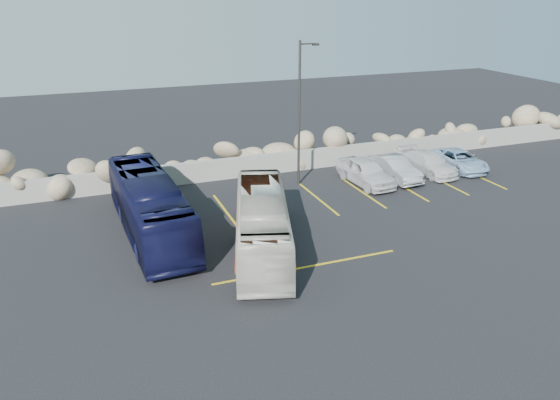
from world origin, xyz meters
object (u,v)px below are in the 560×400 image
object	(u,v)px
car_a	(366,172)
car_c	(428,163)
vintage_bus	(262,224)
car_d	(460,160)
lamppost	(300,110)
tour_coach	(150,206)
car_b	(394,168)

from	to	relation	value
car_a	car_c	world-z (taller)	car_a
vintage_bus	car_d	distance (m)	16.35
car_a	lamppost	bearing A→B (deg)	156.03
tour_coach	car_a	size ratio (longest dim) A/B	2.26
car_b	car_c	distance (m)	2.58
car_b	vintage_bus	bearing A→B (deg)	-152.53
tour_coach	car_c	distance (m)	17.32
vintage_bus	car_b	xyz separation A→B (m)	(10.31, 6.02, -0.57)
lamppost	car_b	distance (m)	6.73
car_a	vintage_bus	bearing A→B (deg)	-148.32
lamppost	car_a	size ratio (longest dim) A/B	1.84
tour_coach	lamppost	bearing A→B (deg)	20.60
tour_coach	car_b	size ratio (longest dim) A/B	2.41
lamppost	car_d	xyz separation A→B (m)	(10.36, -1.01, -3.71)
car_b	car_d	bearing A→B (deg)	-0.84
car_c	car_a	bearing A→B (deg)	-179.19
vintage_bus	car_d	size ratio (longest dim) A/B	2.10
vintage_bus	tour_coach	bearing A→B (deg)	158.57
car_c	lamppost	bearing A→B (deg)	169.17
car_d	vintage_bus	bearing A→B (deg)	-155.38
car_d	car_b	bearing A→B (deg)	-175.66
car_d	tour_coach	bearing A→B (deg)	-169.38
lamppost	car_a	world-z (taller)	lamppost
lamppost	car_c	xyz separation A→B (m)	(8.11, -0.92, -3.67)
car_b	car_d	size ratio (longest dim) A/B	0.96
car_b	car_c	size ratio (longest dim) A/B	0.95
lamppost	car_a	distance (m)	5.21
car_c	car_d	world-z (taller)	car_c
car_a	car_b	bearing A→B (deg)	0.81
vintage_bus	car_a	distance (m)	10.21
car_c	car_b	bearing A→B (deg)	-178.53
car_c	car_d	xyz separation A→B (m)	(2.25, -0.10, -0.04)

